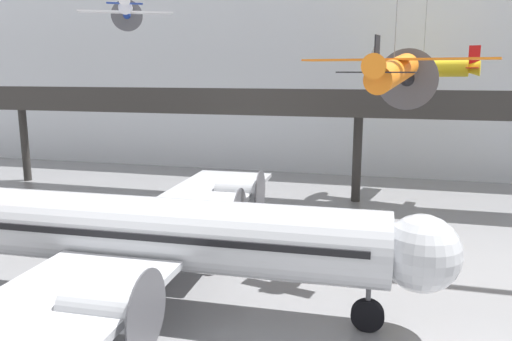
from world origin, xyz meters
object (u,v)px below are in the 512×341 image
at_px(airliner_silver_main, 119,231).
at_px(suspended_plane_yellow_lowwing, 423,68).
at_px(suspended_plane_white_twin, 126,8).
at_px(suspended_plane_orange_highwing, 393,71).

distance_m(airliner_silver_main, suspended_plane_yellow_lowwing, 27.02).
bearing_deg(suspended_plane_white_twin, suspended_plane_yellow_lowwing, -92.65).
height_order(suspended_plane_orange_highwing, suspended_plane_white_twin, suspended_plane_white_twin).
height_order(suspended_plane_yellow_lowwing, suspended_plane_orange_highwing, suspended_plane_yellow_lowwing).
height_order(airliner_silver_main, suspended_plane_white_twin, suspended_plane_white_twin).
bearing_deg(suspended_plane_orange_highwing, airliner_silver_main, 140.96).
bearing_deg(airliner_silver_main, suspended_plane_yellow_lowwing, 57.60).
height_order(airliner_silver_main, suspended_plane_orange_highwing, suspended_plane_orange_highwing).
xyz_separation_m(suspended_plane_yellow_lowwing, suspended_plane_white_twin, (-19.81, -9.15, 3.94)).
relative_size(suspended_plane_yellow_lowwing, suspended_plane_white_twin, 1.65).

